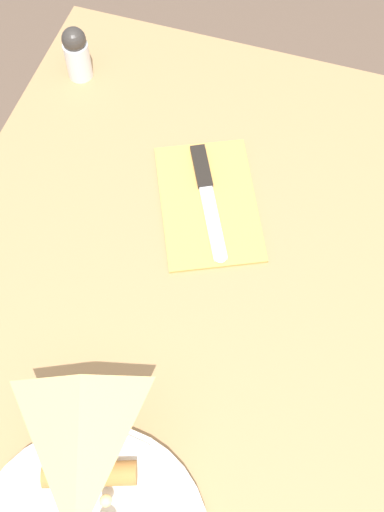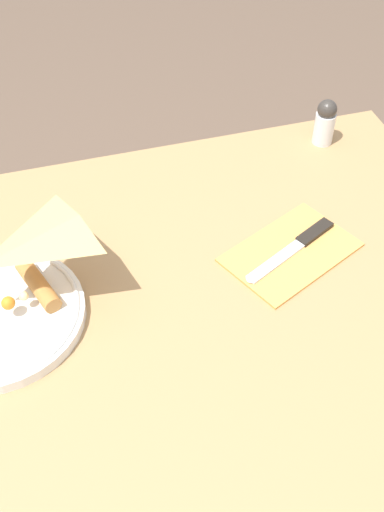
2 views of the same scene
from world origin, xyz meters
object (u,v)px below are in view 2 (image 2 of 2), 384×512
(pepper_shaker, at_px, (325,122))
(napkin_folded, at_px, (291,252))
(dining_table, at_px, (80,407))
(butter_knife, at_px, (295,247))

(pepper_shaker, bearing_deg, napkin_folded, 56.73)
(dining_table, distance_m, pepper_shaker, 0.62)
(napkin_folded, xyz_separation_m, butter_knife, (-0.01, -0.00, 0.00))
(dining_table, height_order, napkin_folded, napkin_folded)
(napkin_folded, distance_m, butter_knife, 0.01)
(dining_table, relative_size, pepper_shaker, 15.15)
(butter_knife, xyz_separation_m, pepper_shaker, (-0.15, -0.24, 0.03))
(dining_table, height_order, pepper_shaker, pepper_shaker)
(pepper_shaker, bearing_deg, butter_knife, 57.57)
(dining_table, xyz_separation_m, pepper_shaker, (-0.49, -0.34, 0.14))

